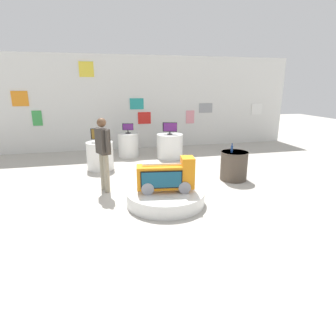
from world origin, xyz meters
name	(u,v)px	position (x,y,z in m)	size (l,w,h in m)	color
ground_plane	(167,193)	(0.00, 0.00, 0.00)	(30.00, 30.00, 0.00)	#B2ADA3
back_wall_display	(136,103)	(0.00, 4.93, 1.68)	(12.18, 0.13, 3.37)	silver
main_display_pedestal	(165,197)	(-0.16, -0.53, 0.13)	(1.58, 1.58, 0.27)	silver
novelty_firetruck_tv	(167,178)	(-0.14, -0.54, 0.56)	(1.17, 0.53, 0.70)	gray
display_pedestal_left_rear	(129,145)	(-0.48, 3.64, 0.39)	(0.68, 0.68, 0.78)	silver
tv_on_left_rear	(128,128)	(-0.48, 3.64, 0.97)	(0.36, 0.18, 0.33)	black
display_pedestal_center_rear	(100,156)	(-1.43, 2.31, 0.39)	(0.75, 0.75, 0.78)	silver
tv_on_center_rear	(99,135)	(-1.42, 2.31, 1.00)	(0.43, 0.17, 0.39)	black
display_pedestal_right_rear	(170,146)	(0.83, 3.12, 0.39)	(0.86, 0.86, 0.78)	silver
tv_on_right_rear	(170,128)	(0.83, 3.12, 1.00)	(0.45, 0.19, 0.39)	black
side_table_round	(234,165)	(1.87, 0.54, 0.37)	(0.70, 0.70, 0.73)	#4C4238
bottle_on_side_table	(232,149)	(1.75, 0.48, 0.82)	(0.06, 0.06, 0.23)	navy
shopper_browsing_near_truck	(103,149)	(-1.33, 0.47, 0.98)	(0.33, 0.52, 1.66)	gray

